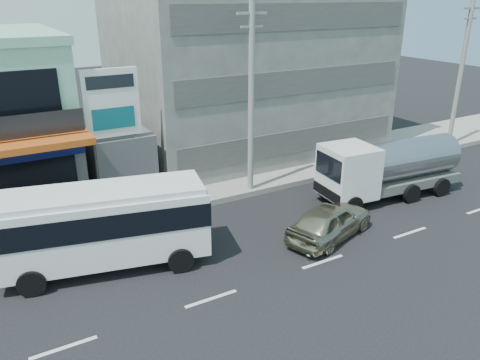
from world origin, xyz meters
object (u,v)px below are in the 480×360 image
object	(u,v)px
tanker_truck	(386,167)
utility_pole_far	(460,74)
utility_pole_near	(251,99)
billboard	(112,111)
concrete_building	(245,44)
sedan	(330,221)
minibus	(104,222)
satellite_dish	(115,129)

from	to	relation	value
tanker_truck	utility_pole_far	bearing A→B (deg)	20.86
utility_pole_near	utility_pole_far	distance (m)	16.00
billboard	utility_pole_near	xyz separation A→B (m)	(6.50, -1.80, 0.22)
concrete_building	utility_pole_far	world-z (taller)	concrete_building
utility_pole_near	sedan	bearing A→B (deg)	-84.71
utility_pole_near	minibus	world-z (taller)	utility_pole_near
billboard	concrete_building	bearing A→B (deg)	28.92
minibus	sedan	xyz separation A→B (m)	(9.11, -2.44, -1.16)
billboard	sedan	size ratio (longest dim) A/B	1.47
concrete_building	satellite_dish	size ratio (longest dim) A/B	10.67
billboard	utility_pole_far	bearing A→B (deg)	-4.57
utility_pole_far	satellite_dish	bearing A→B (deg)	170.71
satellite_dish	tanker_truck	world-z (taller)	satellite_dish
billboard	minibus	bearing A→B (deg)	-111.43
concrete_building	utility_pole_far	bearing A→B (deg)	-32.35
concrete_building	sedan	size ratio (longest dim) A/B	3.41
sedan	concrete_building	bearing A→B (deg)	-32.17
utility_pole_near	utility_pole_far	xyz separation A→B (m)	(16.00, 0.00, 0.00)
utility_pole_near	tanker_truck	distance (m)	7.86
concrete_building	minibus	distance (m)	17.48
minibus	tanker_truck	xyz separation A→B (m)	(14.46, -0.39, -0.29)
utility_pole_near	sedan	distance (m)	7.35
tanker_truck	utility_pole_near	bearing A→B (deg)	146.87
minibus	tanker_truck	world-z (taller)	minibus
concrete_building	sedan	world-z (taller)	concrete_building
satellite_dish	minibus	distance (m)	7.68
billboard	sedan	distance (m)	11.22
minibus	tanker_truck	distance (m)	14.47
concrete_building	utility_pole_near	size ratio (longest dim) A/B	1.60
utility_pole_near	minibus	size ratio (longest dim) A/B	1.22
billboard	minibus	size ratio (longest dim) A/B	0.84
sedan	tanker_truck	xyz separation A→B (m)	(5.35, 2.05, 0.87)
billboard	minibus	world-z (taller)	billboard
sedan	tanker_truck	size ratio (longest dim) A/B	0.58
tanker_truck	billboard	bearing A→B (deg)	155.50
concrete_building	minibus	world-z (taller)	concrete_building
concrete_building	utility_pole_far	distance (m)	14.32
utility_pole_far	minibus	world-z (taller)	utility_pole_far
utility_pole_far	sedan	distance (m)	17.10
satellite_dish	utility_pole_far	size ratio (longest dim) A/B	0.15
billboard	tanker_truck	xyz separation A→B (m)	(12.40, -5.65, -3.26)
sedan	billboard	bearing A→B (deg)	24.64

